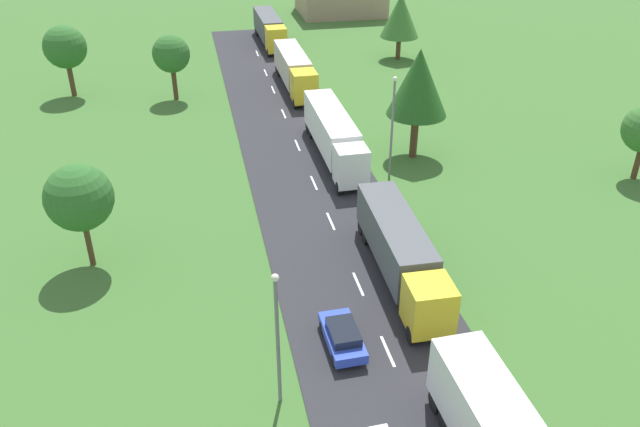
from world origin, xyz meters
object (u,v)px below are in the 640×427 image
lamppost_second (277,333)px  tree_birch (65,47)px  truck_fifth (269,28)px  truck_fourth (295,69)px  truck_second (401,250)px  tree_ash (418,83)px  truck_third (334,134)px  tree_maple (171,54)px  tree_pine (79,198)px  tree_lime (400,16)px  lamppost_third (392,123)px  car_third (343,336)px

lamppost_second → tree_birch: (-14.79, 46.88, 0.94)m
truck_fifth → truck_fourth: bearing=-89.4°
truck_fourth → truck_second: bearing=-89.7°
tree_birch → tree_ash: tree_ash is taller
tree_ash → truck_third: bearing=170.7°
tree_maple → tree_ash: tree_ash is taller
tree_pine → tree_lime: bearing=49.6°
truck_third → truck_fourth: (-0.15, 18.07, -0.04)m
lamppost_second → tree_ash: bearing=58.5°
truck_fourth → tree_lime: tree_lime is taller
truck_third → tree_lime: tree_lime is taller
tree_lime → tree_ash: bearing=-105.3°
truck_second → truck_third: truck_third is taller
lamppost_third → tree_pine: (-22.25, -7.96, 0.23)m
truck_second → tree_ash: (6.65, 16.66, 4.46)m
truck_fourth → tree_pine: tree_pine is taller
truck_fourth → truck_fifth: bearing=90.6°
truck_second → tree_ash: size_ratio=1.36×
lamppost_third → tree_maple: 27.30m
car_third → tree_maple: size_ratio=0.59×
tree_maple → truck_fifth: bearing=56.1°
tree_birch → tree_maple: 11.09m
truck_third → truck_fifth: truck_third is taller
tree_maple → tree_lime: (27.10, 8.82, 0.53)m
truck_second → truck_third: 17.76m
car_third → tree_pine: 18.01m
truck_third → tree_maple: tree_maple is taller
truck_second → tree_pine: (-18.69, 5.46, 2.79)m
lamppost_second → tree_ash: size_ratio=0.81×
car_third → lamppost_third: size_ratio=0.48×
truck_fifth → lamppost_second: lamppost_second is taller
lamppost_second → tree_maple: (-4.21, 43.59, 0.53)m
tree_maple → truck_third: bearing=-53.5°
lamppost_second → tree_pine: (-9.95, 13.88, 0.65)m
truck_fourth → lamppost_second: lamppost_second is taller
tree_birch → tree_pine: size_ratio=1.06×
car_third → tree_ash: (11.56, 22.05, 5.74)m
car_third → tree_pine: size_ratio=0.57×
truck_third → truck_fifth: (-0.34, 36.05, -0.08)m
lamppost_third → tree_ash: 4.87m
truck_fifth → truck_second: bearing=-89.6°
truck_fifth → tree_ash: (7.06, -37.15, 4.41)m
tree_maple → tree_lime: bearing=18.0°
truck_fifth → tree_lime: (14.56, -9.82, 3.15)m
truck_third → truck_fourth: size_ratio=1.04×
truck_third → tree_maple: size_ratio=2.04×
truck_third → tree_ash: bearing=-9.3°
lamppost_third → tree_maple: (-16.51, 21.74, 0.11)m
truck_fourth → lamppost_third: 22.85m
truck_fourth → tree_lime: (14.37, 8.17, 3.11)m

